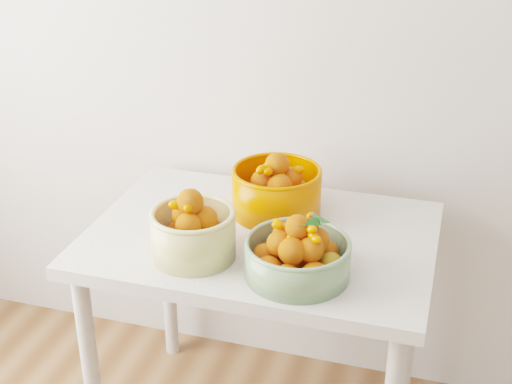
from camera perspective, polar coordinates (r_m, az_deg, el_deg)
table at (r=2.13m, az=0.40°, el=-5.53°), size 1.00×0.70×0.75m
bowl_cream at (r=1.94m, az=-5.04°, el=-3.20°), size 0.30×0.30×0.20m
bowl_green at (r=1.86m, az=3.33°, el=-5.03°), size 0.30×0.30×0.18m
bowl_orange at (r=2.16m, az=1.67°, el=0.17°), size 0.30×0.30×0.20m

